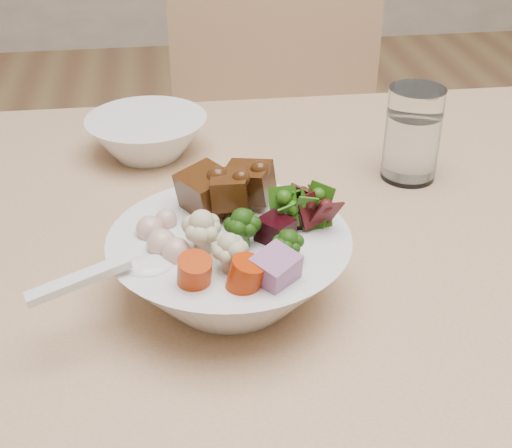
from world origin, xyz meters
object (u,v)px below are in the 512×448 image
object	(u,v)px
chair_far	(278,113)
water_glass	(412,138)
side_bowl	(147,137)
dining_table	(398,267)
food_bowl	(231,261)

from	to	relation	value
chair_far	water_glass	bearing A→B (deg)	-76.13
water_glass	side_bowl	size ratio (longest dim) A/B	0.74
chair_far	water_glass	world-z (taller)	chair_far
dining_table	water_glass	world-z (taller)	water_glass
dining_table	food_bowl	xyz separation A→B (m)	(-0.22, -0.12, 0.11)
dining_table	side_bowl	bearing A→B (deg)	144.08
side_bowl	water_glass	bearing A→B (deg)	-18.64
dining_table	chair_far	distance (m)	0.65
food_bowl	side_bowl	size ratio (longest dim) A/B	1.42
chair_far	food_bowl	bearing A→B (deg)	-97.56
chair_far	side_bowl	size ratio (longest dim) A/B	5.85
side_bowl	chair_far	bearing A→B (deg)	59.02
dining_table	water_glass	xyz separation A→B (m)	(0.04, 0.11, 0.12)
chair_far	side_bowl	bearing A→B (deg)	-115.44
food_bowl	side_bowl	xyz separation A→B (m)	(-0.08, 0.34, -0.01)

